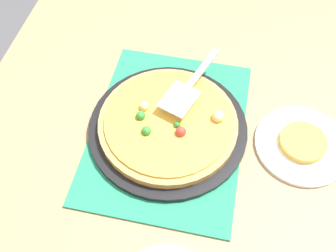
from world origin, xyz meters
The scene contains 8 objects.
ground_plane centered at (0.00, 0.00, 0.00)m, with size 8.00×8.00×0.00m, color #4C4C51.
dining_table centered at (0.00, 0.00, 0.64)m, with size 1.40×1.00×0.75m.
placemat centered at (0.00, 0.00, 0.75)m, with size 0.48×0.36×0.01m, color #237F5B.
pizza_pan centered at (0.00, 0.00, 0.76)m, with size 0.38×0.38×0.01m, color black.
pizza centered at (0.00, 0.00, 0.78)m, with size 0.33×0.33×0.05m.
plate_near_left centered at (-0.02, 0.32, 0.76)m, with size 0.22×0.22×0.01m, color white.
served_slice_left centered at (-0.02, 0.32, 0.77)m, with size 0.11×0.11×0.02m, color gold.
pizza_server centered at (-0.09, 0.03, 0.82)m, with size 0.23×0.12×0.01m.
Camera 1 is at (0.51, 0.11, 1.54)m, focal length 41.50 mm.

